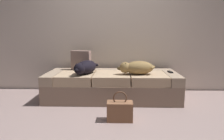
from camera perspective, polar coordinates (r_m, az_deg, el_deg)
The scene contains 8 objects.
ground_plane at distance 2.61m, azimuth -0.77°, elevation -14.67°, with size 10.00×10.00×0.00m, color gray.
back_wall at distance 4.09m, azimuth 0.32°, elevation 14.23°, with size 6.40×0.10×2.80m, color beige.
couch at distance 3.56m, azimuth 0.03°, elevation -4.22°, with size 2.16×0.90×0.44m.
dog_dark at distance 3.39m, azimuth -7.22°, elevation 0.74°, with size 0.41×0.61×0.21m.
dog_tan at distance 3.35m, azimuth 6.68°, elevation 0.64°, with size 0.63×0.32×0.21m.
tv_remote at distance 3.63m, azimuth 15.49°, elevation -0.49°, with size 0.04×0.15×0.02m, color black.
throw_pillow at distance 3.79m, azimuth -8.39°, elevation 2.60°, with size 0.34×0.12×0.34m, color #866961.
handbag at distance 2.69m, azimuth 2.14°, elevation -10.96°, with size 0.32×0.18×0.38m.
Camera 1 is at (0.11, -2.37, 1.07)m, focal length 33.78 mm.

